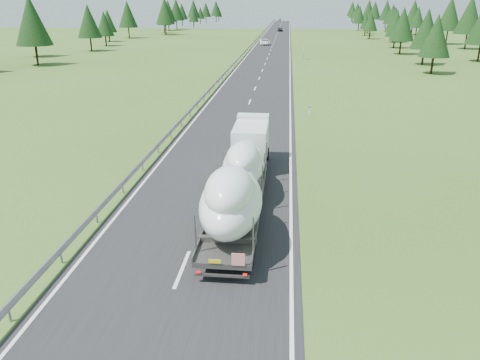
# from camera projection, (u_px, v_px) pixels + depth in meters

# --- Properties ---
(ground) EXTENTS (400.00, 400.00, 0.00)m
(ground) POSITION_uv_depth(u_px,v_px,m) (182.00, 269.00, 19.76)
(ground) COLOR #36551C
(ground) RESTS_ON ground
(road_surface) EXTENTS (10.00, 400.00, 0.02)m
(road_surface) POSITION_uv_depth(u_px,v_px,m) (271.00, 50.00, 112.82)
(road_surface) COLOR black
(road_surface) RESTS_ON ground
(guardrail) EXTENTS (0.10, 400.00, 0.76)m
(guardrail) POSITION_uv_depth(u_px,v_px,m) (249.00, 47.00, 113.05)
(guardrail) COLOR slate
(guardrail) RESTS_ON ground
(marker_posts) EXTENTS (0.13, 350.08, 1.00)m
(marker_posts) POSITION_uv_depth(u_px,v_px,m) (295.00, 34.00, 163.22)
(marker_posts) COLOR silver
(marker_posts) RESTS_ON ground
(highway_sign) EXTENTS (0.08, 0.90, 2.60)m
(highway_sign) POSITION_uv_depth(u_px,v_px,m) (303.00, 50.00, 92.91)
(highway_sign) COLOR slate
(highway_sign) RESTS_ON ground
(tree_line_right) EXTENTS (26.79, 325.77, 12.61)m
(tree_line_right) POSITION_uv_depth(u_px,v_px,m) (432.00, 18.00, 120.96)
(tree_line_right) COLOR black
(tree_line_right) RESTS_ON ground
(tree_line_left) EXTENTS (15.31, 325.12, 12.62)m
(tree_line_left) POSITION_uv_depth(u_px,v_px,m) (130.00, 15.00, 141.96)
(tree_line_left) COLOR black
(tree_line_left) RESTS_ON ground
(boat_truck) EXTENTS (2.80, 17.14, 3.98)m
(boat_truck) POSITION_uv_depth(u_px,v_px,m) (240.00, 174.00, 24.90)
(boat_truck) COLOR silver
(boat_truck) RESTS_ON ground
(distant_van) EXTENTS (3.00, 5.76, 1.55)m
(distant_van) POSITION_uv_depth(u_px,v_px,m) (265.00, 42.00, 125.84)
(distant_van) COLOR white
(distant_van) RESTS_ON ground
(distant_car_dark) EXTENTS (2.34, 4.86, 1.60)m
(distant_car_dark) POSITION_uv_depth(u_px,v_px,m) (280.00, 29.00, 187.39)
(distant_car_dark) COLOR black
(distant_car_dark) RESTS_ON ground
(distant_car_blue) EXTENTS (1.55, 4.39, 1.44)m
(distant_car_blue) POSITION_uv_depth(u_px,v_px,m) (280.00, 20.00, 297.44)
(distant_car_blue) COLOR #191D47
(distant_car_blue) RESTS_ON ground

